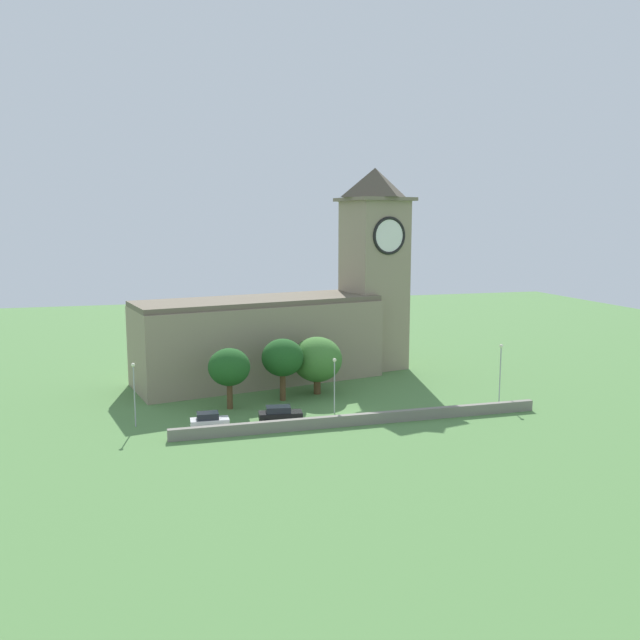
# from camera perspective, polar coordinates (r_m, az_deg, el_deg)

# --- Properties ---
(ground_plane) EXTENTS (200.00, 200.00, 0.00)m
(ground_plane) POSITION_cam_1_polar(r_m,az_deg,el_deg) (89.01, -0.04, -5.74)
(ground_plane) COLOR #517F42
(church) EXTENTS (41.42, 18.35, 29.85)m
(church) POSITION_cam_1_polar(r_m,az_deg,el_deg) (93.12, -2.14, 0.31)
(church) COLOR gray
(church) RESTS_ON ground
(quay_barrier) EXTENTS (41.80, 0.70, 1.22)m
(quay_barrier) POSITION_cam_1_polar(r_m,az_deg,el_deg) (72.42, 3.78, -8.61)
(quay_barrier) COLOR gray
(quay_barrier) RESTS_ON ground
(car_white) EXTENTS (4.13, 2.23, 1.90)m
(car_white) POSITION_cam_1_polar(r_m,az_deg,el_deg) (71.39, -9.63, -8.68)
(car_white) COLOR silver
(car_white) RESTS_ON ground
(car_black) EXTENTS (4.98, 2.65, 1.81)m
(car_black) POSITION_cam_1_polar(r_m,az_deg,el_deg) (73.15, -3.52, -8.18)
(car_black) COLOR black
(car_black) RESTS_ON ground
(streetlamp_west_end) EXTENTS (0.44, 0.44, 7.06)m
(streetlamp_west_end) POSITION_cam_1_polar(r_m,az_deg,el_deg) (73.18, -15.91, -5.41)
(streetlamp_west_end) COLOR #9EA0A5
(streetlamp_west_end) RESTS_ON ground
(streetlamp_west_mid) EXTENTS (0.44, 0.44, 6.49)m
(streetlamp_west_mid) POSITION_cam_1_polar(r_m,az_deg,el_deg) (75.54, 1.27, -4.91)
(streetlamp_west_mid) COLOR #9EA0A5
(streetlamp_west_mid) RESTS_ON ground
(streetlamp_central) EXTENTS (0.44, 0.44, 7.22)m
(streetlamp_central) POSITION_cam_1_polar(r_m,az_deg,el_deg) (83.16, 15.46, -3.68)
(streetlamp_central) COLOR #9EA0A5
(streetlamp_central) RESTS_ON ground
(tree_riverside_east) EXTENTS (5.17, 5.17, 7.75)m
(tree_riverside_east) POSITION_cam_1_polar(r_m,az_deg,el_deg) (80.81, -3.28, -3.32)
(tree_riverside_east) COLOR brown
(tree_riverside_east) RESTS_ON ground
(tree_riverside_west) EXTENTS (4.96, 4.96, 7.29)m
(tree_riverside_west) POSITION_cam_1_polar(r_m,az_deg,el_deg) (77.81, -7.92, -4.11)
(tree_riverside_west) COLOR brown
(tree_riverside_west) RESTS_ON ground
(tree_churchyard) EXTENTS (6.43, 6.43, 7.43)m
(tree_churchyard) POSITION_cam_1_polar(r_m,az_deg,el_deg) (83.90, -0.25, -3.46)
(tree_churchyard) COLOR brown
(tree_churchyard) RESTS_ON ground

